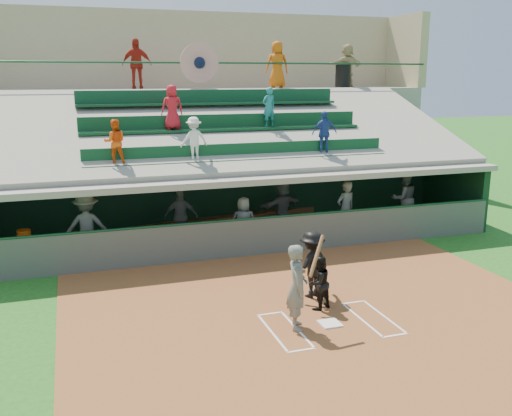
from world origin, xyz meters
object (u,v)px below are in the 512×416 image
object	(u,v)px
white_table	(26,253)
trash_bin	(343,76)
catcher	(319,283)
water_cooler	(24,237)
batter_at_plate	(297,287)
home_plate	(330,323)

from	to	relation	value
white_table	trash_bin	size ratio (longest dim) A/B	0.73
catcher	white_table	world-z (taller)	catcher
water_cooler	trash_bin	size ratio (longest dim) A/B	0.38
batter_at_plate	water_cooler	xyz separation A→B (m)	(-5.59, 6.00, -0.08)
catcher	white_table	distance (m)	8.35
white_table	water_cooler	distance (m)	0.50
batter_at_plate	water_cooler	world-z (taller)	batter_at_plate
batter_at_plate	catcher	world-z (taller)	batter_at_plate
white_table	water_cooler	world-z (taller)	water_cooler
batter_at_plate	white_table	world-z (taller)	batter_at_plate
home_plate	catcher	bearing A→B (deg)	82.72
home_plate	trash_bin	bearing A→B (deg)	62.96
batter_at_plate	home_plate	bearing A→B (deg)	-5.07
water_cooler	catcher	bearing A→B (deg)	-39.14
batter_at_plate	trash_bin	distance (m)	15.04
home_plate	water_cooler	distance (m)	8.80
batter_at_plate	white_table	size ratio (longest dim) A/B	2.74
batter_at_plate	trash_bin	bearing A→B (deg)	60.27
catcher	water_cooler	bearing A→B (deg)	-61.29
home_plate	white_table	world-z (taller)	white_table
catcher	white_table	xyz separation A→B (m)	(-6.44, 5.31, -0.28)
catcher	batter_at_plate	bearing A→B (deg)	20.52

